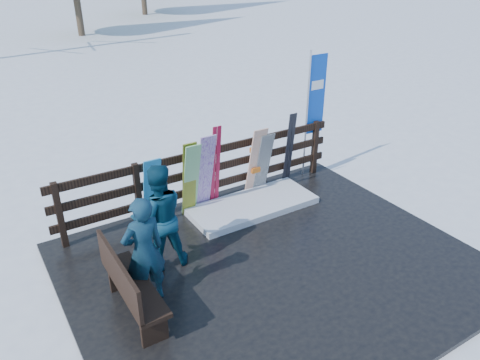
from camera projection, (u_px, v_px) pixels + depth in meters
ground at (274, 268)px, 7.22m from camera, size 700.00×700.00×0.00m
deck at (274, 266)px, 7.20m from camera, size 6.00×5.00×0.08m
fence at (205, 172)px, 8.55m from camera, size 5.60×0.10×1.15m
snow_patch at (252, 205)px, 8.67m from camera, size 2.37×1.00×0.12m
bench at (129, 284)px, 5.97m from camera, size 0.41×1.50×0.97m
snowboard_0 at (152, 193)px, 7.85m from camera, size 0.30×0.34×1.33m
snowboard_1 at (191, 180)px, 8.17m from camera, size 0.28×0.35×1.42m
snowboard_2 at (189, 180)px, 8.15m from camera, size 0.25×0.22×1.44m
snowboard_3 at (205, 173)px, 8.28m from camera, size 0.30×0.39×1.53m
snowboard_4 at (263, 164)px, 8.92m from camera, size 0.30×0.32×1.28m
snowboard_5 at (256, 162)px, 8.81m from camera, size 0.30×0.34×1.42m
ski_pair_a at (216, 167)px, 8.44m from camera, size 0.16×0.21×1.60m
ski_pair_b at (289, 149)px, 9.24m from camera, size 0.17×0.17×1.53m
rental_flag at (314, 100)px, 9.35m from camera, size 0.45×0.04×2.60m
person_front at (144, 252)px, 6.12m from camera, size 0.60×0.42×1.60m
person_back at (159, 217)px, 6.83m from camera, size 0.90×0.75×1.66m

